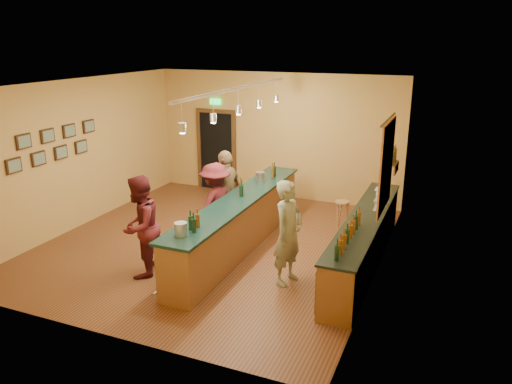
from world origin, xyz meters
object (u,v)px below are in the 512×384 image
at_px(bartender, 288,233).
at_px(customer_c, 215,204).
at_px(customer_b, 227,193).
at_px(customer_a, 140,227).
at_px(bar_stool, 342,208).
at_px(back_counter, 364,240).
at_px(tasting_bar, 239,219).

bearing_deg(bartender, customer_c, 75.23).
bearing_deg(customer_c, bartender, 77.80).
bearing_deg(customer_b, customer_a, -12.31).
relative_size(customer_c, bar_stool, 2.62).
bearing_deg(bar_stool, customer_b, -150.89).
height_order(back_counter, customer_c, customer_c).
bearing_deg(bartender, tasting_bar, 67.64).
height_order(tasting_bar, bar_stool, tasting_bar).
xyz_separation_m(tasting_bar, customer_a, (-1.11, -1.70, 0.30)).
relative_size(back_counter, customer_b, 2.49).
bearing_deg(customer_b, bartender, 52.08).
bearing_deg(customer_b, customer_c, 1.48).
bearing_deg(customer_a, bar_stool, 136.77).
bearing_deg(tasting_bar, bar_stool, 47.64).
relative_size(back_counter, customer_c, 2.71).
height_order(back_counter, bar_stool, back_counter).
height_order(customer_c, bar_stool, customer_c).
height_order(tasting_bar, customer_b, customer_b).
bearing_deg(bartender, back_counter, -28.82).
distance_m(customer_a, bar_stool, 4.45).
height_order(customer_a, customer_c, customer_a).
xyz_separation_m(customer_b, customer_c, (0.00, -0.53, -0.07)).
relative_size(customer_a, customer_b, 0.99).
height_order(back_counter, tasting_bar, tasting_bar).
distance_m(customer_b, customer_c, 0.53).
bearing_deg(tasting_bar, customer_a, -123.05).
distance_m(tasting_bar, bartender, 1.69).
bearing_deg(bar_stool, bartender, -95.79).
bearing_deg(customer_c, bar_stool, 144.95).
bearing_deg(back_counter, tasting_bar, -175.72).
bearing_deg(customer_b, back_counter, 83.94).
distance_m(customer_a, customer_c, 1.84).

